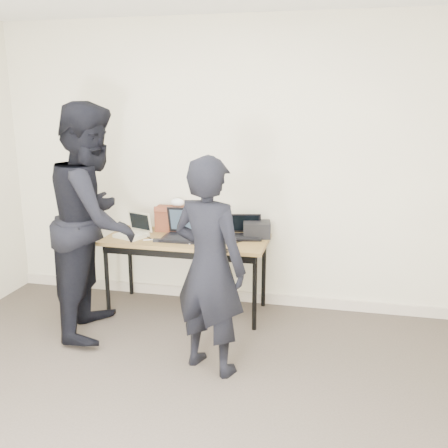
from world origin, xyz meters
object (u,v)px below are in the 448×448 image
(person_typist, at_px, (209,267))
(person_observer, at_px, (94,220))
(leather_satchel, at_px, (175,218))
(equipment_box, at_px, (257,229))
(laptop_beige, at_px, (133,232))
(laptop_right, at_px, (246,232))
(laptop_center, at_px, (183,232))
(desk, at_px, (186,244))

(person_typist, relative_size, person_observer, 0.82)
(leather_satchel, height_order, equipment_box, leather_satchel)
(laptop_beige, relative_size, laptop_right, 1.03)
(equipment_box, height_order, person_typist, person_typist)
(laptop_center, relative_size, leather_satchel, 0.95)
(desk, height_order, equipment_box, equipment_box)
(laptop_beige, distance_m, laptop_right, 1.05)
(laptop_right, bearing_deg, laptop_beige, 179.20)
(laptop_beige, distance_m, equipment_box, 1.15)
(laptop_center, relative_size, person_observer, 0.18)
(laptop_right, xyz_separation_m, person_observer, (-1.18, -0.66, 0.21))
(laptop_beige, bearing_deg, person_observer, -86.67)
(laptop_right, xyz_separation_m, equipment_box, (0.10, 0.04, 0.02))
(desk, xyz_separation_m, person_observer, (-0.65, -0.50, 0.32))
(desk, relative_size, laptop_right, 4.57)
(leather_satchel, height_order, person_typist, person_typist)
(laptop_center, bearing_deg, laptop_right, 14.73)
(equipment_box, bearing_deg, person_typist, -98.17)
(equipment_box, bearing_deg, laptop_right, -159.21)
(person_typist, height_order, person_observer, person_observer)
(desk, xyz_separation_m, laptop_center, (-0.03, 0.00, 0.12))
(laptop_center, xyz_separation_m, laptop_right, (0.56, 0.15, -0.01))
(desk, relative_size, laptop_center, 4.30)
(person_observer, bearing_deg, leather_satchel, -43.45)
(laptop_beige, bearing_deg, desk, 25.47)
(desk, height_order, laptop_beige, laptop_beige)
(leather_satchel, bearing_deg, person_observer, -124.86)
(equipment_box, bearing_deg, laptop_center, -163.97)
(laptop_beige, xyz_separation_m, person_observer, (-0.15, -0.46, 0.21))
(equipment_box, bearing_deg, desk, -163.06)
(person_observer, bearing_deg, equipment_box, -72.29)
(desk, relative_size, person_typist, 0.94)
(laptop_beige, bearing_deg, leather_satchel, 60.82)
(laptop_center, xyz_separation_m, person_typist, (0.49, -0.96, 0.02))
(leather_satchel, xyz_separation_m, person_typist, (0.64, -1.19, -0.04))
(equipment_box, bearing_deg, person_observer, -151.41)
(person_observer, bearing_deg, laptop_center, -61.56)
(desk, relative_size, leather_satchel, 4.10)
(laptop_beige, xyz_separation_m, person_typist, (0.96, -0.92, 0.04))
(person_typist, bearing_deg, desk, -43.46)
(laptop_beige, height_order, laptop_right, laptop_beige)
(desk, height_order, laptop_center, laptop_center)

